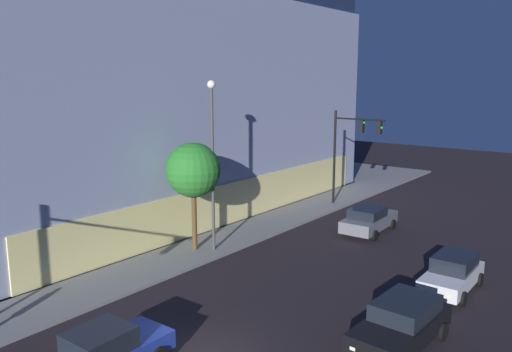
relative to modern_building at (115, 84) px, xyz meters
name	(u,v)px	position (x,y,z in m)	size (l,w,h in m)	color
modern_building	(115,84)	(0.00, 0.00, 0.00)	(33.69, 24.55, 18.14)	#4C4C51
traffic_light_far_corner	(352,141)	(8.50, -15.93, -4.02)	(0.37, 4.00, 6.96)	black
street_lamp_sidewalk	(212,148)	(-5.00, -14.73, -3.19)	(0.44, 0.44, 9.16)	#414141
sidewalk_tree	(193,171)	(-5.63, -13.89, -4.43)	(2.96, 2.96, 5.91)	#513A1E
car_blue	(106,352)	(-15.97, -20.17, -8.15)	(4.20, 2.08, 1.68)	navy
car_black	(402,323)	(-8.37, -26.84, -8.12)	(4.73, 2.33, 1.68)	black
car_white	(453,273)	(-2.24, -26.71, -8.17)	(4.25, 2.00, 1.61)	silver
car_grey	(369,220)	(3.59, -19.82, -8.17)	(4.71, 2.31, 1.61)	slate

